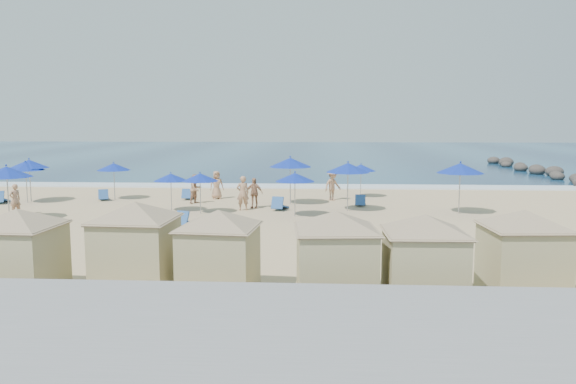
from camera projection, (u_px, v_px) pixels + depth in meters
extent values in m
plane|color=tan|center=(207.00, 228.00, 24.74)|extent=(160.00, 160.00, 0.00)
cube|color=navy|center=(285.00, 153.00, 79.19)|extent=(160.00, 80.00, 0.06)
cube|color=white|center=(251.00, 186.00, 40.08)|extent=(160.00, 2.50, 0.08)
cube|color=gray|center=(83.00, 320.00, 11.80)|extent=(160.00, 2.20, 1.10)
cube|color=gray|center=(0.00, 350.00, 8.75)|extent=(160.00, 4.00, 0.12)
ellipsoid|color=#2E2926|center=(558.00, 177.00, 44.14)|extent=(1.08, 1.08, 0.70)
ellipsoid|color=#2E2926|center=(556.00, 175.00, 45.60)|extent=(1.00, 1.00, 0.65)
ellipsoid|color=#2E2926|center=(554.00, 172.00, 47.04)|extent=(1.48, 1.48, 0.96)
ellipsoid|color=#2E2926|center=(537.00, 170.00, 48.58)|extent=(1.40, 1.40, 0.91)
ellipsoid|color=#2E2926|center=(536.00, 169.00, 50.04)|extent=(1.32, 1.32, 0.86)
ellipsoid|color=#2E2926|center=(521.00, 168.00, 51.57)|extent=(1.24, 1.24, 0.81)
ellipsoid|color=#2E2926|center=(520.00, 167.00, 53.03)|extent=(1.16, 1.16, 0.75)
ellipsoid|color=#2E2926|center=(520.00, 166.00, 54.49)|extent=(1.08, 1.08, 0.70)
ellipsoid|color=#2E2926|center=(506.00, 165.00, 56.03)|extent=(1.00, 1.00, 0.65)
ellipsoid|color=#2E2926|center=(506.00, 162.00, 57.47)|extent=(1.48, 1.48, 0.96)
ellipsoid|color=#2E2926|center=(506.00, 161.00, 58.93)|extent=(1.40, 1.40, 0.91)
ellipsoid|color=#2E2926|center=(494.00, 161.00, 60.47)|extent=(1.32, 1.32, 0.86)
cube|color=black|center=(151.00, 241.00, 20.08)|extent=(1.02, 1.02, 0.87)
cube|color=tan|center=(20.00, 262.00, 14.98)|extent=(2.01, 2.01, 1.92)
cube|color=#9E8667|center=(17.00, 227.00, 14.86)|extent=(2.11, 2.11, 0.08)
pyramid|color=#9E8667|center=(16.00, 209.00, 14.80)|extent=(4.21, 4.21, 0.48)
cube|color=tan|center=(136.00, 255.00, 15.61)|extent=(2.09, 2.09, 2.00)
cube|color=#9E8667|center=(135.00, 219.00, 15.48)|extent=(2.20, 2.20, 0.08)
pyramid|color=#9E8667|center=(134.00, 202.00, 15.42)|extent=(4.38, 4.38, 0.50)
cube|color=tan|center=(219.00, 262.00, 15.08)|extent=(2.05, 2.05, 1.89)
cube|color=#9E8667|center=(219.00, 227.00, 14.96)|extent=(2.15, 2.15, 0.08)
pyramid|color=#9E8667|center=(218.00, 210.00, 14.90)|extent=(4.12, 4.12, 0.47)
cube|color=tan|center=(336.00, 267.00, 14.45)|extent=(2.09, 2.09, 1.94)
cube|color=#9E8667|center=(336.00, 230.00, 14.33)|extent=(2.20, 2.20, 0.08)
pyramid|color=#9E8667|center=(336.00, 211.00, 14.27)|extent=(4.25, 4.25, 0.49)
cube|color=tan|center=(424.00, 269.00, 14.28)|extent=(1.94, 1.94, 1.90)
cube|color=#9E8667|center=(425.00, 233.00, 14.16)|extent=(2.04, 2.04, 0.08)
pyramid|color=#9E8667|center=(425.00, 214.00, 14.10)|extent=(4.16, 4.16, 0.47)
cube|color=tan|center=(522.00, 262.00, 14.97)|extent=(2.03, 2.03, 1.90)
cube|color=#9E8667|center=(524.00, 227.00, 14.85)|extent=(2.13, 2.13, 0.08)
pyramid|color=#9E8667|center=(525.00, 210.00, 14.79)|extent=(4.16, 4.16, 0.48)
cylinder|color=#A5A8AD|center=(27.00, 186.00, 32.14)|extent=(0.05, 0.05, 1.92)
cone|color=#0E289D|center=(25.00, 166.00, 31.99)|extent=(2.13, 2.13, 0.46)
sphere|color=#0E289D|center=(25.00, 161.00, 31.96)|extent=(0.08, 0.08, 0.08)
cylinder|color=#A5A8AD|center=(30.00, 184.00, 32.51)|extent=(0.05, 0.05, 2.02)
cone|color=#0E289D|center=(29.00, 164.00, 32.36)|extent=(2.24, 2.24, 0.48)
sphere|color=#0E289D|center=(29.00, 159.00, 32.32)|extent=(0.09, 0.09, 0.09)
cylinder|color=#A5A8AD|center=(8.00, 198.00, 26.39)|extent=(0.06, 0.06, 2.12)
cone|color=#0E289D|center=(7.00, 172.00, 26.23)|extent=(2.35, 2.35, 0.50)
sphere|color=#0E289D|center=(6.00, 165.00, 26.19)|extent=(0.09, 0.09, 0.09)
cylinder|color=#A5A8AD|center=(114.00, 184.00, 33.53)|extent=(0.05, 0.05, 1.79)
cone|color=#0E289D|center=(114.00, 167.00, 33.40)|extent=(1.98, 1.98, 0.42)
sphere|color=#0E289D|center=(114.00, 162.00, 33.37)|extent=(0.08, 0.08, 0.08)
cylinder|color=#A5A8AD|center=(171.00, 196.00, 29.11)|extent=(0.04, 0.04, 1.63)
cone|color=#0E289D|center=(171.00, 177.00, 28.99)|extent=(1.81, 1.81, 0.39)
sphere|color=#0E289D|center=(171.00, 173.00, 28.96)|extent=(0.07, 0.07, 0.07)
cylinder|color=#A5A8AD|center=(200.00, 197.00, 28.44)|extent=(0.04, 0.04, 1.70)
cone|color=#0E289D|center=(200.00, 177.00, 28.32)|extent=(1.87, 1.87, 0.40)
sphere|color=#0E289D|center=(200.00, 172.00, 28.28)|extent=(0.07, 0.07, 0.07)
cylinder|color=#A5A8AD|center=(290.00, 185.00, 31.50)|extent=(0.06, 0.06, 2.17)
cone|color=#0E289D|center=(290.00, 162.00, 31.34)|extent=(2.40, 2.40, 0.51)
sphere|color=#0E289D|center=(290.00, 157.00, 31.30)|extent=(0.09, 0.09, 0.09)
cylinder|color=#A5A8AD|center=(295.00, 199.00, 27.54)|extent=(0.05, 0.05, 1.78)
cone|color=#0E289D|center=(295.00, 177.00, 27.41)|extent=(1.97, 1.97, 0.42)
sphere|color=#0E289D|center=(295.00, 172.00, 27.38)|extent=(0.08, 0.08, 0.08)
cylinder|color=#A5A8AD|center=(361.00, 184.00, 34.45)|extent=(0.04, 0.04, 1.67)
cone|color=#0E289D|center=(361.00, 168.00, 34.32)|extent=(1.84, 1.84, 0.39)
sphere|color=#0E289D|center=(361.00, 164.00, 34.29)|extent=(0.07, 0.07, 0.07)
cylinder|color=#A5A8AD|center=(348.00, 191.00, 29.19)|extent=(0.05, 0.05, 2.08)
cone|color=#0E289D|center=(348.00, 168.00, 29.03)|extent=(2.30, 2.30, 0.49)
sphere|color=#0E289D|center=(348.00, 162.00, 28.99)|extent=(0.09, 0.09, 0.09)
cylinder|color=#A5A8AD|center=(459.00, 193.00, 28.28)|extent=(0.06, 0.06, 2.13)
cone|color=#0E289D|center=(460.00, 168.00, 28.12)|extent=(2.36, 2.36, 0.50)
sphere|color=#0E289D|center=(461.00, 162.00, 28.08)|extent=(0.09, 0.09, 0.09)
cube|color=#2A569A|center=(1.00, 200.00, 32.09)|extent=(0.94, 1.44, 0.36)
cube|color=#2A569A|center=(104.00, 197.00, 33.33)|extent=(0.94, 1.31, 0.33)
cube|color=#2A569A|center=(103.00, 194.00, 32.82)|extent=(0.64, 0.50, 0.58)
cube|color=#2A569A|center=(189.00, 196.00, 33.72)|extent=(0.61, 1.20, 0.32)
cube|color=#2A569A|center=(186.00, 194.00, 33.21)|extent=(0.57, 0.35, 0.57)
cube|color=#2A569A|center=(189.00, 222.00, 25.27)|extent=(0.97, 1.40, 0.35)
cube|color=#2A569A|center=(182.00, 218.00, 24.74)|extent=(0.68, 0.52, 0.62)
cube|color=#2A569A|center=(280.00, 206.00, 29.77)|extent=(0.88, 1.41, 0.36)
cube|color=#2A569A|center=(277.00, 203.00, 29.22)|extent=(0.68, 0.48, 0.64)
cube|color=#2A569A|center=(360.00, 203.00, 31.07)|extent=(0.67, 1.23, 0.33)
cube|color=#2A569A|center=(360.00, 200.00, 30.55)|extent=(0.59, 0.38, 0.58)
imported|color=tan|center=(15.00, 199.00, 28.02)|extent=(0.62, 0.68, 1.56)
imported|color=tan|center=(196.00, 189.00, 31.91)|extent=(0.96, 1.02, 1.66)
imported|color=tan|center=(254.00, 193.00, 30.20)|extent=(1.01, 0.55, 1.64)
imported|color=tan|center=(333.00, 185.00, 33.10)|extent=(1.33, 1.27, 1.81)
imported|color=tan|center=(217.00, 185.00, 33.71)|extent=(0.97, 0.82, 1.69)
imported|color=tan|center=(243.00, 193.00, 29.47)|extent=(0.76, 0.60, 1.82)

